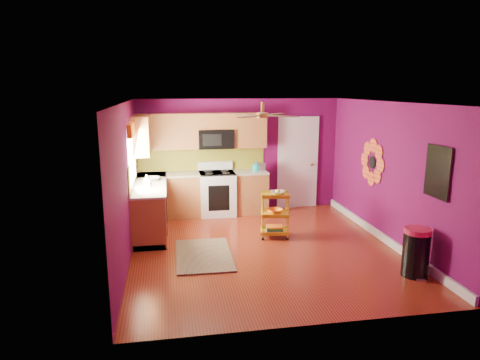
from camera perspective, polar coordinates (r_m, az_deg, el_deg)
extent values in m
plane|color=maroon|center=(7.53, 3.16, -9.07)|extent=(5.00, 5.00, 0.00)
cube|color=#630B4D|center=(9.59, -0.08, 3.32)|extent=(4.50, 0.04, 2.50)
cube|color=#630B4D|center=(4.85, 9.93, -5.75)|extent=(4.50, 0.04, 2.50)
cube|color=#630B4D|center=(7.03, -14.91, -0.37)|extent=(0.04, 5.00, 2.50)
cube|color=#630B4D|center=(7.98, 19.22, 0.83)|extent=(0.04, 5.00, 2.50)
cube|color=silver|center=(7.03, 3.40, 10.30)|extent=(4.50, 5.00, 0.04)
cube|color=white|center=(8.27, 18.46, -7.22)|extent=(0.05, 4.90, 0.14)
cube|color=brown|center=(8.51, -11.83, -3.61)|extent=(0.60, 2.30, 0.90)
cube|color=brown|center=(9.35, -4.92, -1.96)|extent=(2.80, 0.60, 0.90)
cube|color=beige|center=(8.39, -11.97, -0.52)|extent=(0.63, 2.30, 0.04)
cube|color=beige|center=(9.25, -4.97, 0.87)|extent=(2.80, 0.63, 0.04)
cube|color=black|center=(8.62, -11.72, -6.17)|extent=(0.54, 2.30, 0.10)
cube|color=black|center=(9.46, -4.87, -4.31)|extent=(2.80, 0.54, 0.10)
cube|color=white|center=(9.35, -3.07, -1.87)|extent=(0.76, 0.66, 0.92)
cube|color=black|center=(9.25, -3.10, 0.92)|extent=(0.76, 0.62, 0.03)
cube|color=white|center=(9.50, -3.31, 1.93)|extent=(0.76, 0.06, 0.18)
cube|color=black|center=(9.04, -2.82, -2.43)|extent=(0.45, 0.02, 0.55)
cube|color=brown|center=(9.22, -9.76, 6.39)|extent=(1.32, 0.33, 0.75)
cube|color=brown|center=(9.39, 1.24, 6.67)|extent=(0.72, 0.33, 0.75)
cube|color=brown|center=(9.26, -3.30, 7.84)|extent=(0.76, 0.33, 0.34)
cube|color=brown|center=(8.75, -13.01, 5.95)|extent=(0.33, 1.30, 0.75)
cube|color=black|center=(9.26, -3.25, 5.48)|extent=(0.76, 0.38, 0.40)
cube|color=brown|center=(9.48, -5.15, 2.84)|extent=(2.80, 0.01, 0.51)
cube|color=brown|center=(8.36, -14.04, 1.25)|extent=(0.01, 2.30, 0.51)
cube|color=white|center=(8.00, -14.25, 3.34)|extent=(0.03, 1.20, 1.00)
cube|color=orange|center=(7.94, -14.21, 6.70)|extent=(0.08, 1.35, 0.22)
cube|color=white|center=(9.92, 7.66, 2.19)|extent=(0.85, 0.04, 2.05)
cube|color=white|center=(9.90, 7.69, 2.17)|extent=(0.95, 0.02, 2.15)
sphere|color=#BF8C3F|center=(9.97, 9.51, 2.04)|extent=(0.07, 0.07, 0.07)
cylinder|color=black|center=(8.48, 17.21, 2.28)|extent=(0.01, 0.24, 0.24)
cube|color=teal|center=(6.75, 24.92, 0.99)|extent=(0.03, 0.52, 0.72)
cube|color=black|center=(6.74, 24.82, 0.98)|extent=(0.01, 0.56, 0.76)
cylinder|color=#BF8C3F|center=(7.22, 3.02, 9.72)|extent=(0.06, 0.06, 0.16)
cylinder|color=#BF8C3F|center=(7.23, 3.01, 8.61)|extent=(0.20, 0.20, 0.08)
cube|color=#4C2D19|center=(7.55, 4.57, 8.75)|extent=(0.47, 0.47, 0.01)
cube|color=#4C2D19|center=(7.44, 0.51, 8.73)|extent=(0.47, 0.47, 0.01)
cube|color=#4C2D19|center=(6.91, 1.31, 8.46)|extent=(0.47, 0.47, 0.01)
cube|color=#4C2D19|center=(7.04, 5.66, 8.47)|extent=(0.47, 0.47, 0.01)
cube|color=black|center=(7.23, -4.85, -9.92)|extent=(0.94, 1.50, 0.02)
cylinder|color=gold|center=(7.77, 3.09, -5.04)|extent=(0.02, 0.02, 0.78)
cylinder|color=gold|center=(7.81, 6.42, -5.02)|extent=(0.02, 0.02, 0.78)
cylinder|color=gold|center=(8.07, 2.97, -4.38)|extent=(0.02, 0.02, 0.78)
cylinder|color=gold|center=(8.11, 6.17, -4.36)|extent=(0.02, 0.02, 0.78)
sphere|color=black|center=(7.90, 3.06, -7.83)|extent=(0.06, 0.06, 0.06)
sphere|color=black|center=(7.94, 6.35, -7.79)|extent=(0.06, 0.06, 0.06)
sphere|color=black|center=(8.19, 2.94, -7.08)|extent=(0.06, 0.06, 0.06)
sphere|color=black|center=(8.23, 6.11, -7.04)|extent=(0.06, 0.06, 0.06)
cube|color=gold|center=(7.83, 4.71, -2.08)|extent=(0.56, 0.45, 0.03)
cube|color=gold|center=(7.93, 4.67, -4.60)|extent=(0.56, 0.45, 0.03)
cube|color=gold|center=(8.03, 4.63, -6.87)|extent=(0.56, 0.45, 0.03)
imported|color=beige|center=(7.83, 5.06, -1.74)|extent=(0.32, 0.32, 0.07)
sphere|color=yellow|center=(7.82, 5.06, -1.59)|extent=(0.09, 0.09, 0.09)
imported|color=orange|center=(7.91, 4.67, -4.19)|extent=(0.33, 0.33, 0.09)
cube|color=navy|center=(8.02, 4.63, -6.65)|extent=(0.33, 0.27, 0.04)
cube|color=#267233|center=(8.01, 4.63, -6.42)|extent=(0.33, 0.27, 0.03)
cube|color=orange|center=(8.00, 4.64, -6.21)|extent=(0.33, 0.27, 0.03)
cylinder|color=black|center=(6.88, 22.37, -9.19)|extent=(0.51, 0.51, 0.66)
cylinder|color=#C11B42|center=(6.76, 22.62, -6.29)|extent=(0.38, 0.38, 0.08)
cube|color=beige|center=(6.85, 23.01, -12.16)|extent=(0.15, 0.11, 0.03)
cylinder|color=teal|center=(9.38, 2.20, 1.68)|extent=(0.18, 0.18, 0.16)
sphere|color=teal|center=(9.36, 2.21, 2.28)|extent=(0.06, 0.06, 0.06)
cube|color=beige|center=(9.38, 2.66, 1.75)|extent=(0.22, 0.15, 0.18)
imported|color=#EA3F72|center=(8.02, -12.24, -0.20)|extent=(0.10, 0.10, 0.21)
imported|color=white|center=(8.26, -12.34, 0.06)|extent=(0.15, 0.15, 0.19)
imported|color=white|center=(8.63, -11.47, 0.20)|extent=(0.26, 0.26, 0.06)
imported|color=white|center=(8.05, -12.11, -0.59)|extent=(0.12, 0.12, 0.09)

